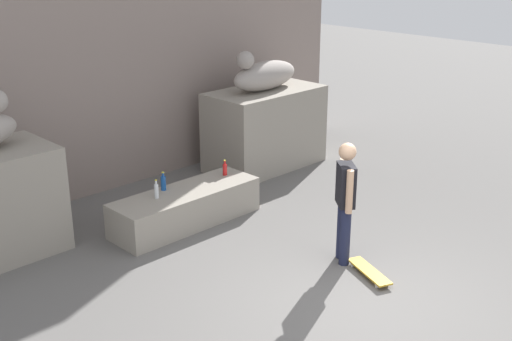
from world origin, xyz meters
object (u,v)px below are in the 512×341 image
at_px(skater, 345,198).
at_px(bottle_clear, 156,191).
at_px(skateboard, 369,271).
at_px(statue_reclining_right, 264,75).
at_px(bottle_blue, 163,183).
at_px(bottle_red, 225,169).

height_order(skater, bottle_clear, skater).
bearing_deg(skater, skateboard, 29.76).
height_order(statue_reclining_right, skateboard, statue_reclining_right).
relative_size(skateboard, bottle_blue, 2.84).
bearing_deg(bottle_blue, statue_reclining_right, 15.08).
height_order(statue_reclining_right, bottle_red, statue_reclining_right).
xyz_separation_m(bottle_blue, bottle_clear, (-0.27, -0.19, -0.00)).
height_order(statue_reclining_right, skater, statue_reclining_right).
height_order(skateboard, bottle_clear, bottle_clear).
relative_size(skateboard, bottle_clear, 2.84).
relative_size(skater, bottle_red, 6.61).
distance_m(statue_reclining_right, skateboard, 4.80).
bearing_deg(statue_reclining_right, skateboard, 57.48).
relative_size(bottle_red, bottle_clear, 0.88).
distance_m(skater, bottle_clear, 2.79).
xyz_separation_m(statue_reclining_right, skateboard, (-2.07, -3.99, -1.71)).
distance_m(skater, bottle_blue, 2.86).
bearing_deg(statue_reclining_right, skater, 55.26).
relative_size(statue_reclining_right, skater, 0.98).
bearing_deg(bottle_red, statue_reclining_right, 27.33).
distance_m(skateboard, bottle_red, 3.10).
xyz_separation_m(skateboard, bottle_clear, (-1.14, 3.01, 0.60)).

